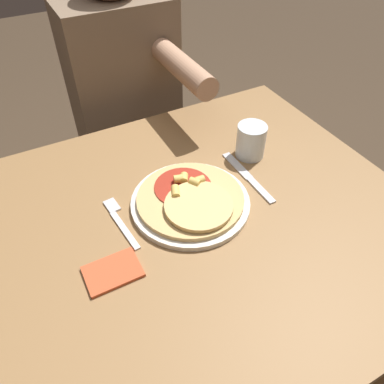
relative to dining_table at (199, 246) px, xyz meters
name	(u,v)px	position (x,y,z in m)	size (l,w,h in m)	color
ground_plane	(197,350)	(0.00, 0.00, -0.62)	(8.00, 8.00, 0.00)	#423323
dining_table	(199,246)	(0.00, 0.00, 0.00)	(1.03, 0.91, 0.73)	olive
plate	(192,202)	(0.00, 0.05, 0.12)	(0.29, 0.29, 0.01)	silver
pizza	(193,198)	(0.00, 0.04, 0.14)	(0.26, 0.26, 0.04)	tan
fork	(119,220)	(-0.17, 0.08, 0.11)	(0.03, 0.18, 0.00)	silver
knife	(249,177)	(0.18, 0.06, 0.11)	(0.02, 0.22, 0.00)	silver
drinking_glass	(251,141)	(0.24, 0.14, 0.16)	(0.08, 0.08, 0.09)	silver
napkin	(113,272)	(-0.23, -0.05, 0.11)	(0.11, 0.08, 0.01)	#C6512D
person_diner	(126,96)	(0.06, 0.67, 0.08)	(0.36, 0.52, 1.19)	#2D2D38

